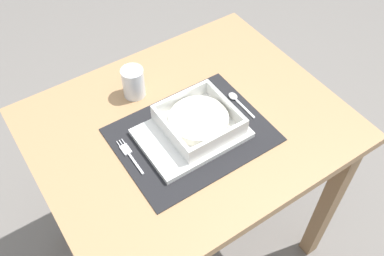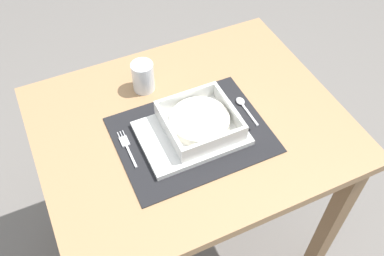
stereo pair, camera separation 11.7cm
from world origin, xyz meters
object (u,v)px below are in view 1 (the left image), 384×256
butter_knife (235,112)px  bread_knife (233,118)px  spoon (236,99)px  fork (129,154)px  dining_table (188,148)px  porridge_bowl (199,121)px  drinking_glass (134,84)px

butter_knife → bread_knife: bearing=-138.1°
bread_knife → spoon: bearing=47.3°
fork → bread_knife: bearing=-9.0°
butter_knife → bread_knife: (-0.02, -0.02, 0.00)m
dining_table → fork: fork is taller
porridge_bowl → spoon: 0.16m
dining_table → spoon: 0.21m
dining_table → drinking_glass: (-0.07, 0.19, 0.16)m
porridge_bowl → drinking_glass: bearing=109.5°
bread_knife → drinking_glass: (-0.18, 0.25, 0.04)m
spoon → bread_knife: size_ratio=0.93×
fork → drinking_glass: drinking_glass is taller
dining_table → porridge_bowl: 0.16m
porridge_bowl → fork: porridge_bowl is taller
porridge_bowl → fork: bearing=171.2°
spoon → drinking_glass: drinking_glass is taller
dining_table → bread_knife: 0.18m
butter_knife → drinking_glass: (-0.20, 0.23, 0.04)m
dining_table → drinking_glass: drinking_glass is taller
porridge_bowl → fork: (-0.21, 0.03, -0.03)m
dining_table → fork: 0.23m
porridge_bowl → drinking_glass: drinking_glass is taller
porridge_bowl → spoon: bearing=12.2°
spoon → bread_knife: (-0.05, -0.06, -0.00)m
dining_table → bread_knife: size_ratio=6.85×
fork → bread_knife: 0.31m
porridge_bowl → drinking_glass: size_ratio=2.02×
fork → drinking_glass: 0.23m
drinking_glass → dining_table: bearing=-69.2°
butter_knife → dining_table: bearing=159.6°
bread_knife → dining_table: bearing=150.9°
porridge_bowl → bread_knife: size_ratio=1.52×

